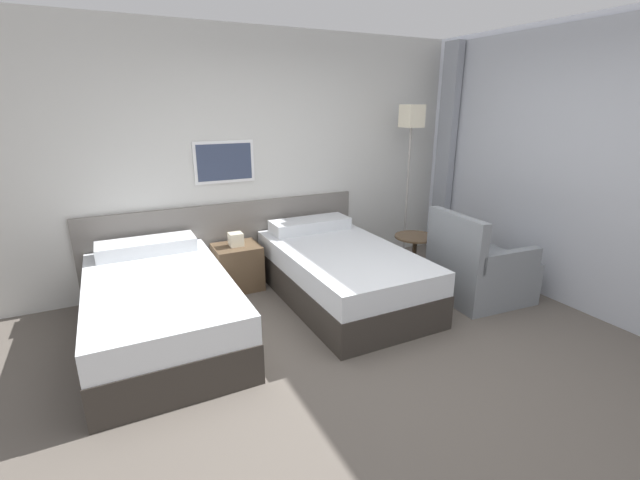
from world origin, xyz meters
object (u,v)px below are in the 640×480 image
at_px(nightstand, 238,266).
at_px(armchair, 478,271).
at_px(bed_near_window, 341,273).
at_px(side_table, 414,249).
at_px(bed_near_door, 160,307).
at_px(floor_lamp, 411,133).

distance_m(nightstand, armchair, 2.53).
distance_m(bed_near_window, side_table, 0.97).
relative_size(bed_near_window, armchair, 2.15).
bearing_deg(bed_near_door, armchair, -11.45).
xyz_separation_m(bed_near_window, armchair, (1.27, -0.61, 0.01)).
bearing_deg(armchair, side_table, 29.00).
distance_m(bed_near_door, floor_lamp, 3.34).
distance_m(floor_lamp, side_table, 1.37).
relative_size(side_table, armchair, 0.57).
bearing_deg(bed_near_window, floor_lamp, 25.41).
distance_m(bed_near_window, nightstand, 1.14).
bearing_deg(side_table, bed_near_door, -179.02).
bearing_deg(bed_near_door, floor_lamp, 11.14).
relative_size(bed_near_door, armchair, 2.15).
bearing_deg(bed_near_window, side_table, 2.77).
height_order(bed_near_door, nightstand, bed_near_door).
height_order(bed_near_window, floor_lamp, floor_lamp).
xyz_separation_m(nightstand, side_table, (1.85, -0.68, 0.12)).
xyz_separation_m(bed_near_door, side_table, (2.73, 0.05, 0.09)).
height_order(bed_near_door, side_table, bed_near_door).
relative_size(bed_near_window, nightstand, 3.16).
height_order(floor_lamp, side_table, floor_lamp).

